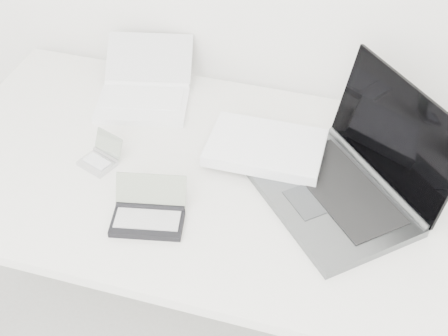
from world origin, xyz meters
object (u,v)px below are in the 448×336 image
(netbook_open_white, at_px, (145,91))
(palmtop_charcoal, at_px, (148,214))
(laptop_large, at_px, (320,168))
(desk, at_px, (240,191))

(netbook_open_white, bearing_deg, palmtop_charcoal, -79.95)
(laptop_large, distance_m, netbook_open_white, 0.59)
(desk, bearing_deg, netbook_open_white, 144.94)
(netbook_open_white, xyz_separation_m, palmtop_charcoal, (0.19, -0.45, -0.01))
(desk, distance_m, palmtop_charcoal, 0.27)
(desk, bearing_deg, palmtop_charcoal, -129.89)
(netbook_open_white, bearing_deg, laptop_large, -33.26)
(desk, height_order, laptop_large, laptop_large)
(desk, xyz_separation_m, laptop_large, (0.19, 0.04, 0.09))
(netbook_open_white, relative_size, palmtop_charcoal, 1.87)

